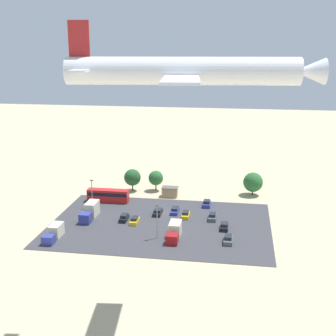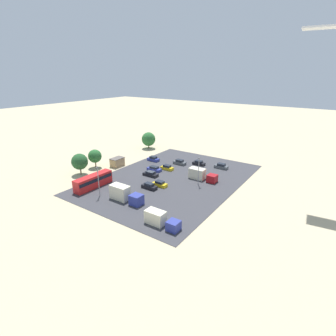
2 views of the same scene
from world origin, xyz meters
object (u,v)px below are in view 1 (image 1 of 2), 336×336
object	(u,v)px
parked_car_3	(135,221)
parked_truck_1	(90,211)
bus	(108,195)
parked_car_6	(207,204)
parked_car_7	(175,210)
parked_car_0	(228,240)
parked_car_2	(212,217)
parked_car_8	(186,215)
parked_car_5	(124,218)
parked_car_4	(158,212)
airplane	(192,71)
parked_truck_0	(174,231)
parked_car_1	(224,226)
shed_building	(170,192)
parked_truck_2	(54,233)

from	to	relation	value
parked_car_3	parked_truck_1	bearing A→B (deg)	-9.29
bus	parked_car_6	distance (m)	26.79
parked_car_7	parked_car_0	bearing A→B (deg)	-49.53
bus	parked_car_0	distance (m)	39.84
parked_car_2	parked_car_8	distance (m)	6.66
bus	parked_truck_1	world-z (taller)	parked_truck_1
parked_car_5	parked_car_8	size ratio (longest dim) A/B	1.04
parked_car_4	airplane	world-z (taller)	airplane
parked_car_4	parked_car_6	world-z (taller)	parked_car_6
parked_car_0	parked_truck_0	distance (m)	11.93
parked_car_1	parked_car_3	bearing A→B (deg)	-1.11
shed_building	parked_car_7	world-z (taller)	shed_building
parked_car_1	parked_car_3	size ratio (longest dim) A/B	1.00
bus	parked_car_8	xyz separation A→B (m)	(-22.25, 8.48, -1.18)
parked_car_3	parked_car_8	xyz separation A→B (m)	(-11.65, -5.71, 0.03)
parked_car_7	parked_truck_0	size ratio (longest dim) A/B	0.56
airplane	bus	bearing A→B (deg)	-158.73
parked_car_8	airplane	bearing A→B (deg)	97.52
parked_car_3	parked_car_7	distance (m)	12.00
shed_building	airplane	xyz separation A→B (m)	(-12.41, 61.67, 36.87)
parked_car_6	airplane	size ratio (longest dim) A/B	0.12
parked_car_1	parked_car_7	world-z (taller)	parked_car_1
parked_car_2	parked_truck_0	world-z (taller)	parked_truck_0
parked_car_0	airplane	world-z (taller)	airplane
parked_car_1	parked_car_4	xyz separation A→B (m)	(16.96, -7.06, -0.04)
parked_car_0	parked_truck_0	world-z (taller)	parked_truck_0
parked_car_7	parked_car_8	distance (m)	4.14
parked_car_3	parked_truck_0	world-z (taller)	parked_truck_0
parked_car_3	parked_truck_2	bearing A→B (deg)	36.76
parked_car_6	parked_car_2	bearing A→B (deg)	102.58
parked_truck_0	airplane	world-z (taller)	airplane
parked_truck_1	parked_car_6	bearing A→B (deg)	-155.32
parked_car_6	parked_truck_0	size ratio (longest dim) A/B	0.50
parked_car_0	parked_car_4	distance (m)	23.23
parked_car_8	shed_building	bearing A→B (deg)	-67.85
parked_car_4	parked_car_8	size ratio (longest dim) A/B	1.13
parked_car_1	parked_truck_1	world-z (taller)	parked_truck_1
parked_car_2	parked_car_5	distance (m)	21.53
parked_car_5	parked_truck_1	size ratio (longest dim) A/B	0.47
parked_car_0	parked_car_5	distance (m)	27.04
parked_car_7	parked_truck_1	world-z (taller)	parked_truck_1
parked_truck_2	bus	bearing A→B (deg)	-100.83
parked_truck_0	shed_building	bearing A→B (deg)	-79.34
parked_car_2	parked_car_6	size ratio (longest dim) A/B	1.02
parked_car_7	parked_truck_2	xyz separation A→B (m)	(24.07, 20.04, 0.67)
bus	parked_car_0	world-z (taller)	bus
bus	parked_truck_2	world-z (taller)	bus
parked_truck_1	airplane	bearing A→B (deg)	124.73
parked_car_1	parked_truck_2	xyz separation A→B (m)	(36.92, 11.19, 0.64)
parked_car_1	airplane	xyz separation A→B (m)	(3.65, 40.01, 37.55)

